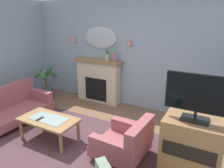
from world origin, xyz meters
TOP-DOWN VIEW (x-y plane):
  - floor at (0.00, 0.00)m, footprint 6.22×6.01m
  - wall_back at (0.00, 2.55)m, footprint 6.22×0.10m
  - patterned_rug at (0.00, 0.20)m, footprint 3.20×2.40m
  - fireplace at (-0.62, 2.33)m, footprint 1.36×0.36m
  - mantel_vase_centre at (-0.32, 2.30)m, footprint 0.10×0.10m
  - mantel_vase_right at (-0.12, 2.30)m, footprint 0.10×0.10m
  - wall_mirror at (-0.62, 2.47)m, footprint 0.96×0.06m
  - wall_sconce_left at (-1.47, 2.42)m, footprint 0.14×0.14m
  - wall_sconce_right at (0.23, 2.42)m, footprint 0.14×0.14m
  - coffee_table at (-0.41, 0.25)m, footprint 1.10×0.60m
  - tv_remote at (-0.53, 0.15)m, footprint 0.04×0.16m
  - floral_couch at (-1.72, 0.35)m, footprint 0.93×1.75m
  - armchair_beside_couch at (1.09, 0.43)m, footprint 0.86×0.86m
  - tv_cabinet at (2.06, 0.54)m, footprint 0.80×0.57m
  - tv_flatscreen at (2.06, 0.52)m, footprint 0.84×0.24m
  - potted_plant_tall_palm at (-2.01, 1.81)m, footprint 0.54×0.52m

SIDE VIEW (x-z plane):
  - floor at x=0.00m, z-range -0.10..0.00m
  - patterned_rug at x=0.00m, z-range 0.00..0.01m
  - armchair_beside_couch at x=1.09m, z-range -0.05..0.66m
  - floral_couch at x=-1.72m, z-range -0.06..0.70m
  - coffee_table at x=-0.41m, z-range 0.16..0.61m
  - tv_cabinet at x=2.06m, z-range 0.00..0.90m
  - tv_remote at x=-0.53m, z-range 0.44..0.46m
  - potted_plant_tall_palm at x=-2.01m, z-range -0.05..0.95m
  - fireplace at x=-0.62m, z-range -0.01..1.15m
  - tv_flatscreen at x=2.06m, z-range 0.92..1.57m
  - wall_back at x=0.00m, z-range 0.00..2.66m
  - mantel_vase_centre at x=-0.32m, z-range 1.17..1.51m
  - mantel_vase_right at x=-0.12m, z-range 1.17..1.57m
  - wall_sconce_left at x=-1.47m, z-range 1.59..1.73m
  - wall_sconce_right at x=0.23m, z-range 1.59..1.73m
  - wall_mirror at x=-0.62m, z-range 1.43..1.99m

